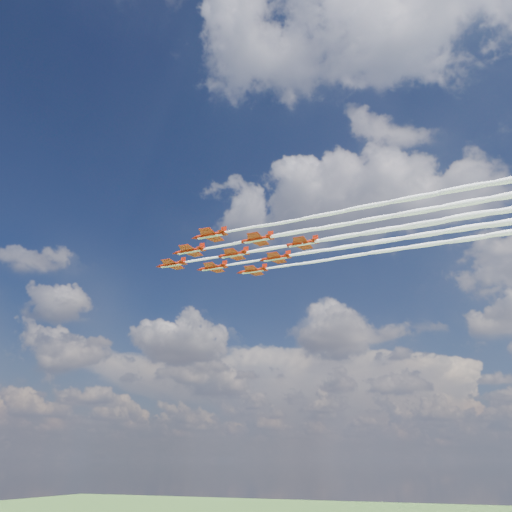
% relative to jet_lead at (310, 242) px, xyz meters
% --- Properties ---
extents(jet_lead, '(99.19, 9.33, 2.72)m').
position_rel_jet_lead_xyz_m(jet_lead, '(0.00, 0.00, 0.00)').
color(jet_lead, '#AF1D09').
extents(jet_row2_port, '(99.19, 9.33, 2.72)m').
position_rel_jet_lead_xyz_m(jet_row2_port, '(10.72, -7.75, 0.00)').
color(jet_row2_port, '#AF1D09').
extents(jet_row2_starb, '(99.19, 9.33, 2.72)m').
position_rel_jet_lead_xyz_m(jet_row2_starb, '(10.96, 7.42, 0.00)').
color(jet_row2_starb, '#AF1D09').
extents(jet_row3_port, '(99.19, 9.33, 2.72)m').
position_rel_jet_lead_xyz_m(jet_row3_port, '(21.45, -15.51, 0.00)').
color(jet_row3_port, '#AF1D09').
extents(jet_row3_centre, '(99.19, 9.33, 2.72)m').
position_rel_jet_lead_xyz_m(jet_row3_centre, '(21.68, -0.34, 0.00)').
color(jet_row3_centre, '#AF1D09').
extents(jet_row3_starb, '(99.19, 9.33, 2.72)m').
position_rel_jet_lead_xyz_m(jet_row3_starb, '(21.92, 14.84, 0.00)').
color(jet_row3_starb, '#AF1D09').
extents(jet_row4_port, '(99.19, 9.33, 2.72)m').
position_rel_jet_lead_xyz_m(jet_row4_port, '(32.41, -8.09, 0.00)').
color(jet_row4_port, '#AF1D09').
extents(jet_row4_starb, '(99.19, 9.33, 2.72)m').
position_rel_jet_lead_xyz_m(jet_row4_starb, '(32.64, 7.08, 0.00)').
color(jet_row4_starb, '#AF1D09').
extents(jet_tail, '(99.19, 9.33, 2.72)m').
position_rel_jet_lead_xyz_m(jet_tail, '(43.37, -0.67, 0.00)').
color(jet_tail, '#AF1D09').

